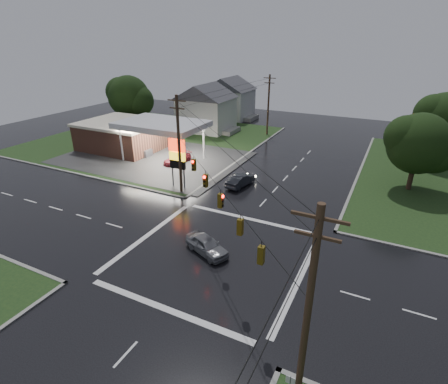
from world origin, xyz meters
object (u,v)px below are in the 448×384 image
at_px(tree_ne_far, 445,120).
at_px(pylon_sign, 177,155).
at_px(gas_station, 129,134).
at_px(tree_ne_near, 420,144).
at_px(car_north, 241,180).
at_px(car_pump, 177,159).
at_px(utility_pole_se, 307,314).
at_px(utility_pole_n, 268,104).
at_px(utility_pole_nw, 179,144).
at_px(house_far, 229,97).
at_px(car_crossing, 207,245).
at_px(tree_nw_behind, 129,97).
at_px(house_near, 206,107).

bearing_deg(tree_ne_far, pylon_sign, -139.65).
distance_m(gas_station, tree_ne_near, 40.00).
distance_m(tree_ne_far, car_north, 29.58).
bearing_deg(tree_ne_far, car_pump, -153.32).
xyz_separation_m(utility_pole_se, tree_ne_near, (4.64, 31.49, -0.16)).
relative_size(utility_pole_n, car_pump, 2.30).
bearing_deg(tree_ne_near, utility_pole_nw, -152.14).
distance_m(house_far, car_crossing, 52.57).
relative_size(tree_nw_behind, car_pump, 2.19).
height_order(tree_nw_behind, tree_ne_near, tree_nw_behind).
distance_m(utility_pole_se, tree_nw_behind, 58.64).
xyz_separation_m(utility_pole_nw, house_near, (-11.45, 26.50, -1.32)).
distance_m(house_far, car_north, 38.44).
relative_size(utility_pole_se, house_near, 1.00).
xyz_separation_m(car_crossing, car_pump, (-14.60, 17.63, -0.07)).
relative_size(pylon_sign, tree_ne_near, 0.67).
height_order(gas_station, house_near, house_near).
bearing_deg(tree_ne_far, utility_pole_n, 171.45).
relative_size(house_near, car_pump, 2.42).
height_order(pylon_sign, utility_pole_n, utility_pole_n).
xyz_separation_m(gas_station, car_north, (21.57, -5.54, -1.81)).
bearing_deg(car_crossing, car_north, 36.26).
bearing_deg(pylon_sign, utility_pole_se, -45.00).
distance_m(gas_station, car_north, 22.34).
bearing_deg(utility_pole_se, utility_pole_nw, 135.00).
xyz_separation_m(tree_ne_far, car_crossing, (-17.98, -34.00, -5.45)).
distance_m(utility_pole_se, car_pump, 37.18).
relative_size(utility_pole_nw, utility_pole_se, 1.00).
distance_m(tree_nw_behind, tree_ne_far, 51.15).
relative_size(pylon_sign, house_far, 0.54).
bearing_deg(car_pump, utility_pole_nw, -43.75).
distance_m(pylon_sign, utility_pole_se, 28.34).
height_order(utility_pole_nw, house_near, utility_pole_nw).
distance_m(utility_pole_se, car_crossing, 14.89).
bearing_deg(tree_nw_behind, car_crossing, -42.27).
bearing_deg(car_pump, pylon_sign, -45.19).
bearing_deg(house_far, house_near, -85.24).
distance_m(utility_pole_se, car_north, 27.74).
distance_m(tree_nw_behind, tree_ne_near, 48.65).
distance_m(pylon_sign, house_far, 39.21).
bearing_deg(tree_ne_far, car_crossing, -117.87).
distance_m(utility_pole_n, tree_nw_behind, 25.63).
height_order(gas_station, utility_pole_nw, utility_pole_nw).
xyz_separation_m(gas_station, tree_ne_far, (42.83, 14.29, 3.63)).
relative_size(pylon_sign, car_crossing, 1.40).
height_order(house_near, car_crossing, house_near).
distance_m(utility_pole_nw, tree_nw_behind, 31.82).
height_order(gas_station, tree_ne_far, tree_ne_far).
xyz_separation_m(utility_pole_nw, car_north, (5.39, 4.66, -4.98)).
bearing_deg(utility_pole_nw, car_pump, 126.13).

